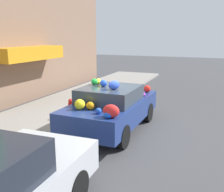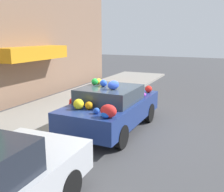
% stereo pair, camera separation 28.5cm
% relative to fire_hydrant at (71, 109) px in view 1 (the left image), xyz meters
% --- Properties ---
extents(ground_plane, '(60.00, 60.00, 0.00)m').
position_rel_fire_hydrant_xyz_m(ground_plane, '(-0.09, -1.49, -0.47)').
color(ground_plane, '#424244').
extents(sidewalk_curb, '(24.00, 3.20, 0.13)m').
position_rel_fire_hydrant_xyz_m(sidewalk_curb, '(-0.09, 1.21, -0.41)').
color(sidewalk_curb, gray).
rests_on(sidewalk_curb, ground).
extents(fire_hydrant, '(0.20, 0.20, 0.70)m').
position_rel_fire_hydrant_xyz_m(fire_hydrant, '(0.00, 0.00, 0.00)').
color(fire_hydrant, red).
rests_on(fire_hydrant, sidewalk_curb).
extents(art_car, '(3.94, 1.92, 1.65)m').
position_rel_fire_hydrant_xyz_m(art_car, '(-0.14, -1.55, 0.27)').
color(art_car, navy).
rests_on(art_car, ground).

